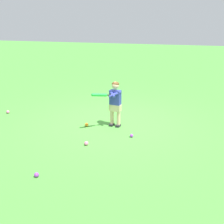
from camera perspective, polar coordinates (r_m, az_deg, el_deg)
name	(u,v)px	position (r m, az deg, el deg)	size (l,w,h in m)	color
ground_plane	(112,123)	(7.02, -0.05, -2.28)	(40.00, 40.00, 0.00)	#479338
child_batter	(114,100)	(6.64, 0.48, 2.39)	(0.59, 0.61, 1.08)	#232328
play_ball_behind_batter	(87,125)	(6.85, -5.07, -2.53)	(0.09, 0.09, 0.09)	orange
play_ball_far_right	(36,175)	(4.96, -14.80, -11.99)	(0.08, 0.08, 0.08)	purple
play_ball_far_left	(8,112)	(8.21, -20.01, 0.02)	(0.08, 0.08, 0.08)	pink
play_ball_center_lawn	(86,143)	(5.89, -5.14, -6.22)	(0.09, 0.09, 0.09)	pink
play_ball_by_bucket	(131,136)	(6.25, 3.90, -4.71)	(0.08, 0.08, 0.08)	purple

